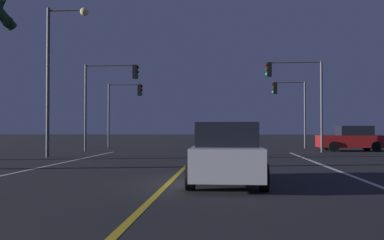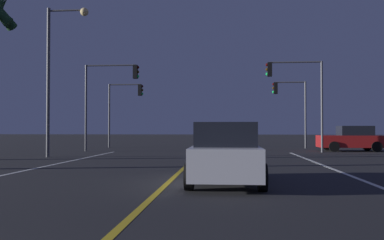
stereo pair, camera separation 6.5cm
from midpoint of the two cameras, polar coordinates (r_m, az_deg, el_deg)
lane_center_divider at (r=11.05m, az=-3.90°, el=-9.14°), size 0.16×31.04×0.01m
car_crossing_side at (r=29.79m, az=21.11°, el=-2.45°), size 4.30×2.02×1.70m
car_lead_same_lane at (r=11.53m, az=4.65°, el=-4.72°), size 2.02×4.30×1.70m
traffic_light_near_right at (r=27.35m, az=13.97°, el=4.75°), size 3.61×0.36×5.83m
traffic_light_near_left at (r=28.05m, az=-11.24°, el=4.53°), size 3.68×0.36×5.78m
traffic_light_far_right at (r=32.79m, az=13.18°, el=2.86°), size 2.59×0.36×5.15m
traffic_light_far_left at (r=33.39m, az=-9.25°, el=2.72°), size 2.83×0.36×5.08m
street_lamp_left_mid at (r=23.37m, az=-18.16°, el=7.63°), size 2.28×0.44×7.99m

